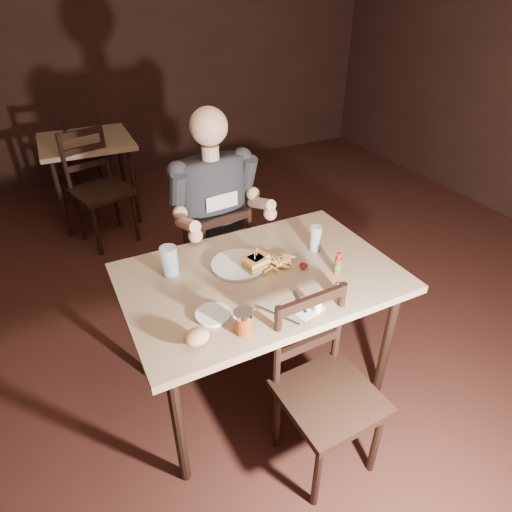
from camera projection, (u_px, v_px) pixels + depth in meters
name	position (u px, v px, depth m)	size (l,w,h in m)	color
room_shell	(284.00, 138.00, 1.92)	(7.00, 7.00, 7.00)	black
main_table	(260.00, 286.00, 2.15)	(1.35, 0.91, 0.77)	tan
bg_table	(87.00, 149.00, 3.95)	(0.81, 0.81, 0.77)	tan
chair_far	(216.00, 261.00, 2.85)	(0.39, 0.42, 0.84)	black
chair_near	(330.00, 397.00, 1.89)	(0.41, 0.45, 0.89)	black
bg_chair_far	(84.00, 155.00, 4.49)	(0.41, 0.45, 0.89)	black
bg_chair_near	(101.00, 191.00, 3.64)	(0.44, 0.49, 0.96)	black
diner	(216.00, 194.00, 2.54)	(0.57, 0.45, 0.99)	#2A2B2F
dinner_plate	(239.00, 265.00, 2.17)	(0.27, 0.27, 0.02)	white
sandwich_left	(255.00, 261.00, 2.10)	(0.10, 0.09, 0.09)	#C78A48
sandwich_right	(257.00, 257.00, 2.13)	(0.10, 0.09, 0.09)	#C78A48
fries_pile	(278.00, 261.00, 2.16)	(0.23, 0.16, 0.04)	#F0BF63
ketchup_dollop	(304.00, 265.00, 2.15)	(0.04, 0.04, 0.01)	maroon
glass_left	(169.00, 261.00, 2.08)	(0.08, 0.08, 0.15)	silver
glass_right	(316.00, 238.00, 2.27)	(0.06, 0.06, 0.14)	silver
hot_sauce	(338.00, 263.00, 2.09)	(0.04, 0.04, 0.12)	maroon
salt_shaker	(318.00, 305.00, 1.86)	(0.04, 0.04, 0.07)	white
pepper_shaker	(337.00, 288.00, 1.97)	(0.03, 0.03, 0.06)	#38332D
syrup_dispenser	(243.00, 322.00, 1.75)	(0.08, 0.08, 0.10)	maroon
napkin	(305.00, 308.00, 1.90)	(0.13, 0.12, 0.00)	white
knife	(278.00, 315.00, 1.85)	(0.01, 0.21, 0.01)	silver
fork	(300.00, 302.00, 1.93)	(0.01, 0.16, 0.00)	silver
side_plate	(213.00, 315.00, 1.85)	(0.15, 0.15, 0.01)	white
bread_roll	(196.00, 337.00, 1.68)	(0.11, 0.09, 0.06)	tan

